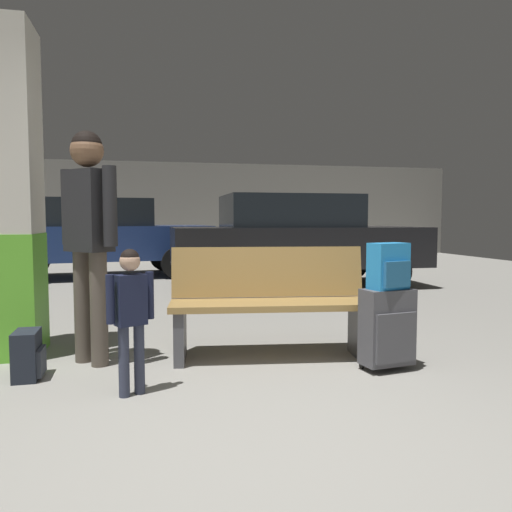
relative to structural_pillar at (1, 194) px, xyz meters
name	(u,v)px	position (x,y,z in m)	size (l,w,h in m)	color
ground_plane	(194,312)	(1.70, 1.84, -1.37)	(18.00, 18.00, 0.10)	gray
garage_back_wall	(167,210)	(1.70, 10.70, 0.08)	(18.00, 0.12, 2.80)	slate
structural_pillar	(1,194)	(0.00, 0.00, 0.00)	(0.57, 0.57, 2.67)	#66C633
bench	(270,303)	(2.12, -0.51, -0.88)	(1.65, 0.72, 0.89)	#9E7A42
suitcase	(388,327)	(2.88, -1.05, -1.00)	(0.41, 0.28, 0.60)	#4C4C51
backpack_bright	(389,267)	(2.88, -1.05, -0.55)	(0.31, 0.25, 0.34)	#268CD8
child	(130,306)	(1.04, -1.20, -0.75)	(0.29, 0.18, 0.93)	#33384C
adult	(89,222)	(0.72, -0.41, -0.22)	(0.45, 0.48, 1.78)	brown
backpack_dark_floor	(28,355)	(0.32, -0.71, -1.16)	(0.20, 0.28, 0.34)	#1E232D
parked_car_far	(101,235)	(0.25, 5.72, -0.52)	(4.28, 2.18, 1.51)	navy
parked_car_near	(295,238)	(3.53, 3.56, -0.52)	(4.10, 1.80, 1.51)	black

